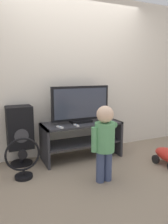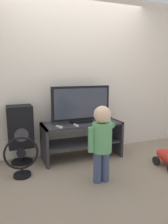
{
  "view_description": "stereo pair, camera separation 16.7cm",
  "coord_description": "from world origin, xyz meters",
  "px_view_note": "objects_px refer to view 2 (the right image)",
  "views": [
    {
      "loc": [
        -1.35,
        -2.82,
        1.37
      ],
      "look_at": [
        0.0,
        0.16,
        0.77
      ],
      "focal_mm": 35.0,
      "sensor_mm": 36.0,
      "label": 1
    },
    {
      "loc": [
        -1.19,
        -2.89,
        1.37
      ],
      "look_at": [
        0.0,
        0.16,
        0.77
      ],
      "focal_mm": 35.0,
      "sensor_mm": 36.0,
      "label": 2
    }
  ],
  "objects_px": {
    "game_console": "(107,119)",
    "child": "(102,138)",
    "speaker_tower": "(20,128)",
    "floor_fan": "(22,159)",
    "remote_secondary": "(76,125)",
    "television": "(81,105)",
    "remote_primary": "(59,127)"
  },
  "relations": [
    {
      "from": "remote_secondary",
      "to": "floor_fan",
      "type": "relative_size",
      "value": 0.24
    },
    {
      "from": "child",
      "to": "speaker_tower",
      "type": "height_order",
      "value": "child"
    },
    {
      "from": "television",
      "to": "floor_fan",
      "type": "xyz_separation_m",
      "value": [
        -0.97,
        -0.36,
        -0.62
      ]
    },
    {
      "from": "television",
      "to": "remote_primary",
      "type": "xyz_separation_m",
      "value": [
        -0.41,
        -0.21,
        -0.27
      ]
    },
    {
      "from": "television",
      "to": "game_console",
      "type": "bearing_deg",
      "value": -4.01
    },
    {
      "from": "game_console",
      "to": "remote_secondary",
      "type": "xyz_separation_m",
      "value": [
        -0.61,
        -0.17,
        -0.02
      ]
    },
    {
      "from": "television",
      "to": "remote_secondary",
      "type": "bearing_deg",
      "value": -127.98
    },
    {
      "from": "speaker_tower",
      "to": "remote_primary",
      "type": "bearing_deg",
      "value": -32.18
    },
    {
      "from": "speaker_tower",
      "to": "floor_fan",
      "type": "distance_m",
      "value": 0.57
    },
    {
      "from": "game_console",
      "to": "remote_primary",
      "type": "bearing_deg",
      "value": -168.54
    },
    {
      "from": "game_console",
      "to": "speaker_tower",
      "type": "bearing_deg",
      "value": 173.85
    },
    {
      "from": "remote_primary",
      "to": "remote_secondary",
      "type": "relative_size",
      "value": 1.01
    },
    {
      "from": "speaker_tower",
      "to": "floor_fan",
      "type": "relative_size",
      "value": 1.61
    },
    {
      "from": "television",
      "to": "speaker_tower",
      "type": "relative_size",
      "value": 1.08
    },
    {
      "from": "remote_secondary",
      "to": "speaker_tower",
      "type": "xyz_separation_m",
      "value": [
        -0.77,
        0.32,
        -0.04
      ]
    },
    {
      "from": "television",
      "to": "floor_fan",
      "type": "height_order",
      "value": "television"
    },
    {
      "from": "remote_primary",
      "to": "child",
      "type": "relative_size",
      "value": 0.14
    },
    {
      "from": "game_console",
      "to": "child",
      "type": "distance_m",
      "value": 0.96
    },
    {
      "from": "game_console",
      "to": "speaker_tower",
      "type": "xyz_separation_m",
      "value": [
        -1.38,
        0.15,
        -0.06
      ]
    },
    {
      "from": "television",
      "to": "game_console",
      "type": "xyz_separation_m",
      "value": [
        0.45,
        -0.03,
        -0.26
      ]
    },
    {
      "from": "child",
      "to": "television",
      "type": "bearing_deg",
      "value": 86.64
    },
    {
      "from": "remote_primary",
      "to": "child",
      "type": "xyz_separation_m",
      "value": [
        0.36,
        -0.64,
        -0.02
      ]
    },
    {
      "from": "game_console",
      "to": "speaker_tower",
      "type": "distance_m",
      "value": 1.38
    },
    {
      "from": "remote_primary",
      "to": "remote_secondary",
      "type": "xyz_separation_m",
      "value": [
        0.26,
        0.0,
        0.0
      ]
    },
    {
      "from": "child",
      "to": "remote_secondary",
      "type": "bearing_deg",
      "value": 99.53
    },
    {
      "from": "remote_secondary",
      "to": "child",
      "type": "relative_size",
      "value": 0.14
    },
    {
      "from": "game_console",
      "to": "remote_secondary",
      "type": "distance_m",
      "value": 0.63
    },
    {
      "from": "television",
      "to": "child",
      "type": "xyz_separation_m",
      "value": [
        -0.05,
        -0.85,
        -0.29
      ]
    },
    {
      "from": "game_console",
      "to": "floor_fan",
      "type": "height_order",
      "value": "game_console"
    },
    {
      "from": "remote_secondary",
      "to": "television",
      "type": "bearing_deg",
      "value": 52.02
    },
    {
      "from": "child",
      "to": "remote_primary",
      "type": "bearing_deg",
      "value": 119.56
    },
    {
      "from": "television",
      "to": "speaker_tower",
      "type": "bearing_deg",
      "value": 172.82
    }
  ]
}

